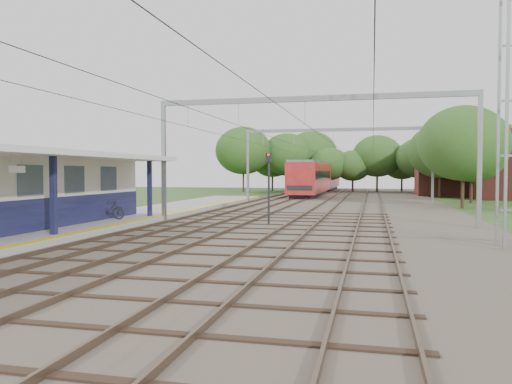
# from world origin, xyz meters

# --- Properties ---
(ground) EXTENTS (160.00, 160.00, 0.00)m
(ground) POSITION_xyz_m (0.00, 0.00, 0.00)
(ground) COLOR #2D4C1E
(ground) RESTS_ON ground
(ballast_bed) EXTENTS (18.00, 90.00, 0.10)m
(ballast_bed) POSITION_xyz_m (4.00, 30.00, 0.05)
(ballast_bed) COLOR #473D33
(ballast_bed) RESTS_ON ground
(platform) EXTENTS (5.00, 52.00, 0.35)m
(platform) POSITION_xyz_m (-7.50, 14.00, 0.17)
(platform) COLOR gray
(platform) RESTS_ON ground
(yellow_stripe) EXTENTS (0.45, 52.00, 0.01)m
(yellow_stripe) POSITION_xyz_m (-5.25, 14.00, 0.35)
(yellow_stripe) COLOR yellow
(yellow_stripe) RESTS_ON platform
(station_building) EXTENTS (3.41, 18.00, 3.40)m
(station_building) POSITION_xyz_m (-8.88, 7.00, 2.04)
(station_building) COLOR beige
(station_building) RESTS_ON platform
(canopy) EXTENTS (6.40, 20.00, 3.44)m
(canopy) POSITION_xyz_m (-7.77, 6.00, 3.64)
(canopy) COLOR #12143B
(canopy) RESTS_ON platform
(rail_tracks) EXTENTS (11.80, 88.00, 0.15)m
(rail_tracks) POSITION_xyz_m (1.50, 30.00, 0.18)
(rail_tracks) COLOR brown
(rail_tracks) RESTS_ON ballast_bed
(catenary_system) EXTENTS (17.22, 88.00, 7.00)m
(catenary_system) POSITION_xyz_m (3.39, 25.28, 5.51)
(catenary_system) COLOR gray
(catenary_system) RESTS_ON ground
(tree_band) EXTENTS (31.72, 30.88, 8.82)m
(tree_band) POSITION_xyz_m (3.84, 57.12, 4.92)
(tree_band) COLOR #382619
(tree_band) RESTS_ON ground
(house_near) EXTENTS (7.00, 6.12, 7.89)m
(house_near) POSITION_xyz_m (21.00, 46.00, 2.99)
(house_near) COLOR brown
(house_near) RESTS_ON ground
(house_far) EXTENTS (8.00, 6.12, 8.66)m
(house_far) POSITION_xyz_m (16.00, 52.00, 3.23)
(house_far) COLOR brown
(house_far) RESTS_ON ground
(bicycle) EXTENTS (1.85, 0.62, 1.10)m
(bicycle) POSITION_xyz_m (-7.08, 12.51, 0.90)
(bicycle) COLOR black
(bicycle) RESTS_ON platform
(train) EXTENTS (3.12, 38.89, 4.09)m
(train) POSITION_xyz_m (-0.50, 58.22, 2.27)
(train) COLOR black
(train) RESTS_ON ballast_bed
(signal_post) EXTENTS (0.31, 0.28, 3.92)m
(signal_post) POSITION_xyz_m (1.35, 14.34, 2.38)
(signal_post) COLOR black
(signal_post) RESTS_ON ground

